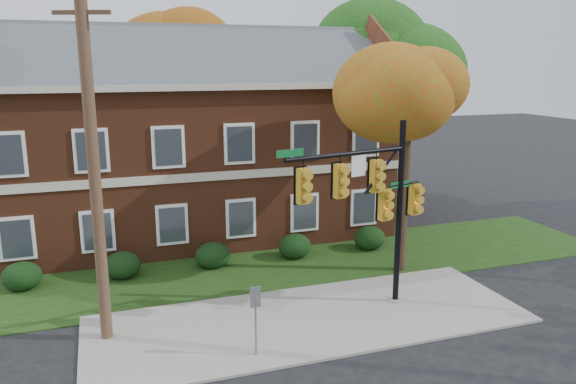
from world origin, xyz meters
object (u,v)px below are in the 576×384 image
object	(u,v)px
hedge_far_left	(22,276)
tree_near_right	(415,101)
utility_pole	(94,170)
hedge_left	(122,265)
tree_right_rear	(394,62)
sign_post	(256,310)
apartment_building	(188,130)
tree_far_rear	(187,49)
hedge_far_right	(370,238)
traffic_signal	(374,197)
hedge_center	(213,255)
hedge_right	(295,246)

from	to	relation	value
hedge_far_left	tree_near_right	xyz separation A→B (m)	(14.22, -2.83, 6.14)
utility_pole	hedge_left	bearing A→B (deg)	105.71
tree_right_rear	sign_post	xyz separation A→B (m)	(-11.58, -13.47, -6.69)
sign_post	apartment_building	bearing A→B (deg)	84.34
sign_post	tree_far_rear	bearing A→B (deg)	81.05
hedge_far_right	tree_near_right	world-z (taller)	tree_near_right
apartment_building	tree_right_rear	distance (m)	11.77
tree_far_rear	traffic_signal	size ratio (longest dim) A/B	1.84
tree_near_right	sign_post	xyz separation A→B (m)	(-7.49, -4.52, -5.24)
hedge_left	sign_post	bearing A→B (deg)	-66.28
tree_near_right	hedge_center	bearing A→B (deg)	158.58
hedge_far_right	tree_right_rear	world-z (taller)	tree_right_rear
hedge_far_left	hedge_far_right	xyz separation A→B (m)	(14.00, 0.00, 0.00)
hedge_left	tree_right_rear	size ratio (longest dim) A/B	0.13
tree_right_rear	utility_pole	size ratio (longest dim) A/B	1.05
apartment_building	hedge_right	world-z (taller)	apartment_building
hedge_right	hedge_center	bearing A→B (deg)	180.00
tree_far_rear	traffic_signal	world-z (taller)	tree_far_rear
apartment_building	hedge_left	xyz separation A→B (m)	(-3.50, -5.25, -4.46)
hedge_far_right	tree_right_rear	xyz separation A→B (m)	(4.31, 6.11, 7.60)
traffic_signal	hedge_far_left	bearing A→B (deg)	139.75
tree_right_rear	traffic_signal	world-z (taller)	tree_right_rear
apartment_building	sign_post	xyz separation A→B (m)	(-0.27, -12.61, -3.56)
tree_far_rear	sign_post	size ratio (longest dim) A/B	5.47
tree_right_rear	utility_pole	world-z (taller)	tree_right_rear
hedge_right	tree_right_rear	world-z (taller)	tree_right_rear
apartment_building	hedge_far_left	distance (m)	9.82
hedge_right	tree_near_right	size ratio (longest dim) A/B	0.16
tree_near_right	tree_right_rear	size ratio (longest dim) A/B	0.81
hedge_far_left	hedge_far_right	size ratio (longest dim) A/B	1.00
apartment_building	sign_post	world-z (taller)	apartment_building
traffic_signal	tree_near_right	bearing A→B (deg)	29.02
tree_right_rear	hedge_right	bearing A→B (deg)	-141.98
hedge_center	tree_far_rear	xyz separation A→B (m)	(1.34, 13.09, 8.32)
apartment_building	hedge_left	size ratio (longest dim) A/B	13.43
apartment_building	hedge_right	bearing A→B (deg)	-56.33
hedge_center	traffic_signal	size ratio (longest dim) A/B	0.22
utility_pole	hedge_right	bearing A→B (deg)	56.31
hedge_left	tree_far_rear	world-z (taller)	tree_far_rear
hedge_right	hedge_far_right	world-z (taller)	same
apartment_building	utility_pole	world-z (taller)	utility_pole
hedge_far_right	traffic_signal	xyz separation A→B (m)	(-2.83, -5.63, 3.37)
tree_far_rear	sign_post	distance (m)	21.81
utility_pole	sign_post	bearing A→B (deg)	-8.17
tree_near_right	tree_far_rear	bearing A→B (deg)	110.27
traffic_signal	hedge_far_right	bearing A→B (deg)	49.84
traffic_signal	sign_post	xyz separation A→B (m)	(-4.43, -1.72, -2.46)
tree_far_rear	sign_post	bearing A→B (deg)	-94.50
apartment_building	sign_post	distance (m)	13.11
hedge_far_right	utility_pole	world-z (taller)	utility_pole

